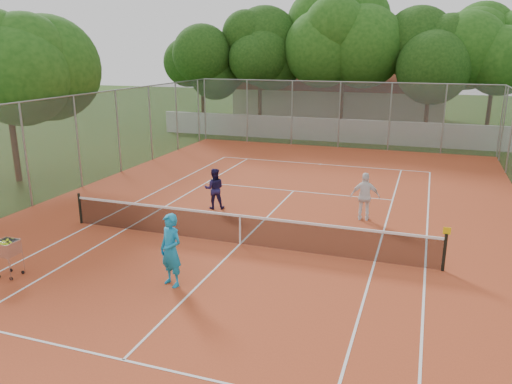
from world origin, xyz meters
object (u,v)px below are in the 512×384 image
(player_near, at_px, (171,250))
(player_far_right, at_px, (365,197))
(player_far_left, at_px, (214,189))
(ball_hopper, at_px, (9,257))
(tennis_net, at_px, (240,229))
(clubhouse, at_px, (341,95))

(player_near, distance_m, player_far_right, 7.86)
(player_near, distance_m, player_far_left, 6.46)
(player_far_left, distance_m, ball_hopper, 7.75)
(player_near, height_order, player_far_left, player_near)
(tennis_net, distance_m, player_far_left, 3.80)
(clubhouse, bearing_deg, tennis_net, -86.05)
(clubhouse, bearing_deg, player_far_right, -78.15)
(clubhouse, height_order, player_far_right, clubhouse)
(tennis_net, bearing_deg, player_far_right, 47.16)
(player_far_left, bearing_deg, player_far_right, 163.43)
(ball_hopper, bearing_deg, player_far_left, 58.94)
(ball_hopper, bearing_deg, tennis_net, 29.71)
(tennis_net, bearing_deg, player_far_left, 125.72)
(player_far_left, xyz_separation_m, player_far_right, (5.55, 0.51, 0.08))
(tennis_net, distance_m, player_far_right, 4.92)
(clubhouse, bearing_deg, ball_hopper, -95.10)
(tennis_net, xyz_separation_m, player_near, (-0.65, -3.18, 0.46))
(player_near, bearing_deg, ball_hopper, -145.87)
(tennis_net, relative_size, ball_hopper, 10.79)
(player_far_right, height_order, ball_hopper, player_far_right)
(tennis_net, distance_m, player_near, 3.28)
(tennis_net, height_order, player_far_left, player_far_left)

